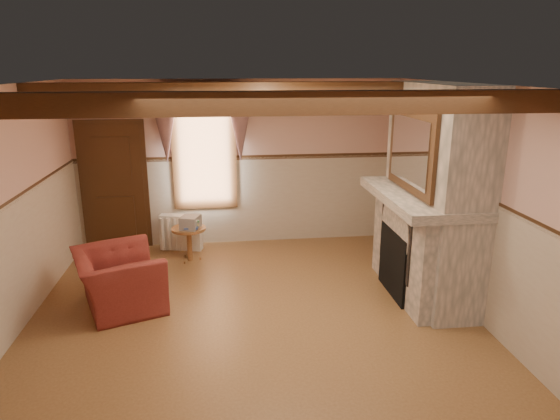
{
  "coord_description": "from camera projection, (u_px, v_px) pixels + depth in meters",
  "views": [
    {
      "loc": [
        -0.34,
        -5.42,
        3.0
      ],
      "look_at": [
        0.42,
        0.8,
        1.19
      ],
      "focal_mm": 32.0,
      "sensor_mm": 36.0,
      "label": 1
    }
  ],
  "objects": [
    {
      "name": "floor",
      "position": [
        254.0,
        323.0,
        6.04
      ],
      "size": [
        5.5,
        6.0,
        0.01
      ],
      "primitive_type": "cube",
      "color": "brown",
      "rests_on": "ground"
    },
    {
      "name": "ceiling",
      "position": [
        250.0,
        86.0,
        5.26
      ],
      "size": [
        5.5,
        6.0,
        0.01
      ],
      "primitive_type": "cube",
      "color": "silver",
      "rests_on": "wall_back"
    },
    {
      "name": "wall_back",
      "position": [
        240.0,
        163.0,
        8.51
      ],
      "size": [
        5.5,
        0.02,
        2.8
      ],
      "primitive_type": "cube",
      "color": "tan",
      "rests_on": "floor"
    },
    {
      "name": "wall_front",
      "position": [
        288.0,
        363.0,
        2.79
      ],
      "size": [
        5.5,
        0.02,
        2.8
      ],
      "primitive_type": "cube",
      "color": "tan",
      "rests_on": "floor"
    },
    {
      "name": "wall_right",
      "position": [
        481.0,
        205.0,
        5.97
      ],
      "size": [
        0.02,
        6.0,
        2.8
      ],
      "primitive_type": "cube",
      "color": "tan",
      "rests_on": "floor"
    },
    {
      "name": "wainscot",
      "position": [
        253.0,
        266.0,
        5.83
      ],
      "size": [
        5.5,
        6.0,
        1.5
      ],
      "primitive_type": null,
      "color": "#BDAF98",
      "rests_on": "floor"
    },
    {
      "name": "chair_rail",
      "position": [
        252.0,
        204.0,
        5.62
      ],
      "size": [
        5.5,
        6.0,
        0.08
      ],
      "primitive_type": null,
      "color": "black",
      "rests_on": "wainscot"
    },
    {
      "name": "firebox",
      "position": [
        398.0,
        263.0,
        6.72
      ],
      "size": [
        0.2,
        0.95,
        0.9
      ],
      "primitive_type": "cube",
      "color": "black",
      "rests_on": "floor"
    },
    {
      "name": "armchair",
      "position": [
        119.0,
        280.0,
        6.36
      ],
      "size": [
        1.34,
        1.43,
        0.75
      ],
      "primitive_type": "imported",
      "rotation": [
        0.0,
        0.0,
        1.93
      ],
      "color": "maroon",
      "rests_on": "floor"
    },
    {
      "name": "side_table",
      "position": [
        189.0,
        244.0,
        7.92
      ],
      "size": [
        0.6,
        0.6,
        0.55
      ],
      "primitive_type": "cylinder",
      "rotation": [
        0.0,
        0.0,
        0.11
      ],
      "color": "brown",
      "rests_on": "floor"
    },
    {
      "name": "book_stack",
      "position": [
        190.0,
        222.0,
        7.79
      ],
      "size": [
        0.35,
        0.38,
        0.2
      ],
      "primitive_type": "cube",
      "rotation": [
        0.0,
        0.0,
        -0.31
      ],
      "color": "#B7AD8C",
      "rests_on": "side_table"
    },
    {
      "name": "radiator",
      "position": [
        181.0,
        232.0,
        8.41
      ],
      "size": [
        0.72,
        0.34,
        0.6
      ],
      "primitive_type": "cube",
      "rotation": [
        0.0,
        0.0,
        -0.24
      ],
      "color": "silver",
      "rests_on": "floor"
    },
    {
      "name": "bowl",
      "position": [
        418.0,
        187.0,
        6.59
      ],
      "size": [
        0.36,
        0.36,
        0.09
      ],
      "primitive_type": "imported",
      "color": "brown",
      "rests_on": "mantel"
    },
    {
      "name": "mantel_clock",
      "position": [
        404.0,
        174.0,
        7.07
      ],
      "size": [
        0.14,
        0.24,
        0.2
      ],
      "primitive_type": "cube",
      "color": "black",
      "rests_on": "mantel"
    },
    {
      "name": "oil_lamp",
      "position": [
        408.0,
        174.0,
        6.91
      ],
      "size": [
        0.11,
        0.11,
        0.28
      ],
      "primitive_type": "cylinder",
      "color": "#CB8039",
      "rests_on": "mantel"
    },
    {
      "name": "candle_red",
      "position": [
        447.0,
        201.0,
        5.75
      ],
      "size": [
        0.06,
        0.06,
        0.16
      ],
      "primitive_type": "cylinder",
      "color": "#B01525",
      "rests_on": "mantel"
    },
    {
      "name": "jar_yellow",
      "position": [
        432.0,
        194.0,
        6.15
      ],
      "size": [
        0.06,
        0.06,
        0.12
      ],
      "primitive_type": "cylinder",
      "color": "gold",
      "rests_on": "mantel"
    },
    {
      "name": "fireplace",
      "position": [
        434.0,
        193.0,
        6.5
      ],
      "size": [
        0.85,
        2.0,
        2.8
      ],
      "primitive_type": "cube",
      "color": "gray",
      "rests_on": "floor"
    },
    {
      "name": "mantel",
      "position": [
        421.0,
        197.0,
        6.49
      ],
      "size": [
        1.05,
        2.05,
        0.12
      ],
      "primitive_type": "cube",
      "color": "gray",
      "rests_on": "fireplace"
    },
    {
      "name": "overmantel_mirror",
      "position": [
        411.0,
        151.0,
        6.3
      ],
      "size": [
        0.06,
        1.44,
        1.04
      ],
      "primitive_type": "cube",
      "color": "silver",
      "rests_on": "fireplace"
    },
    {
      "name": "door",
      "position": [
        115.0,
        188.0,
        8.3
      ],
      "size": [
        1.1,
        0.1,
        2.1
      ],
      "primitive_type": "cube",
      "color": "black",
      "rests_on": "floor"
    },
    {
      "name": "window",
      "position": [
        204.0,
        150.0,
        8.34
      ],
      "size": [
        1.06,
        0.08,
        2.02
      ],
      "primitive_type": "cube",
      "color": "white",
      "rests_on": "wall_back"
    },
    {
      "name": "window_drapes",
      "position": [
        202.0,
        114.0,
        8.09
      ],
      "size": [
        1.3,
        0.14,
        1.4
      ],
      "primitive_type": "cube",
      "color": "gray",
      "rests_on": "wall_back"
    },
    {
      "name": "ceiling_beam_front",
      "position": [
        259.0,
        103.0,
        4.14
      ],
      "size": [
        5.5,
        0.18,
        0.2
      ],
      "primitive_type": "cube",
      "color": "black",
      "rests_on": "ceiling"
    },
    {
      "name": "ceiling_beam_back",
      "position": [
        244.0,
        90.0,
        6.43
      ],
      "size": [
        5.5,
        0.18,
        0.2
      ],
      "primitive_type": "cube",
      "color": "black",
      "rests_on": "ceiling"
    }
  ]
}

